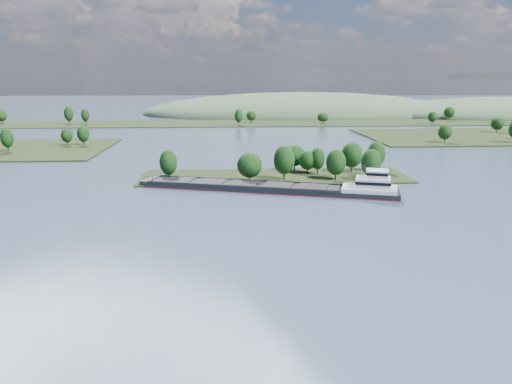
{
  "coord_description": "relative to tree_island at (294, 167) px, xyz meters",
  "views": [
    {
      "loc": [
        -18.7,
        -3.9,
        37.16
      ],
      "look_at": [
        -10.17,
        130.0,
        6.0
      ],
      "focal_mm": 35.0,
      "sensor_mm": 36.0,
      "label": 1
    }
  ],
  "objects": [
    {
      "name": "ground",
      "position": [
        -7.38,
        -58.95,
        -4.14
      ],
      "size": [
        1800.0,
        1800.0,
        0.0
      ],
      "primitive_type": "plane",
      "color": "#394D63",
      "rests_on": "ground"
    },
    {
      "name": "tree_island",
      "position": [
        0.0,
        0.0,
        0.0
      ],
      "size": [
        100.0,
        31.36,
        13.85
      ],
      "color": "black",
      "rests_on": "ground"
    },
    {
      "name": "back_shoreline",
      "position": [
        1.87,
        220.81,
        -3.5
      ],
      "size": [
        900.0,
        60.0,
        15.27
      ],
      "color": "black",
      "rests_on": "ground"
    },
    {
      "name": "hill_east",
      "position": [
        252.62,
        291.05,
        -4.14
      ],
      "size": [
        260.0,
        140.0,
        36.0
      ],
      "primitive_type": "ellipsoid",
      "color": "#40573C",
      "rests_on": "ground"
    },
    {
      "name": "hill_west",
      "position": [
        52.62,
        321.05,
        -4.14
      ],
      "size": [
        320.0,
        160.0,
        44.0
      ],
      "primitive_type": "ellipsoid",
      "color": "#40573C",
      "rests_on": "ground"
    },
    {
      "name": "cargo_barge",
      "position": [
        -6.61,
        -23.05,
        -2.66
      ],
      "size": [
        85.99,
        35.44,
        11.75
      ],
      "color": "black",
      "rests_on": "ground"
    }
  ]
}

